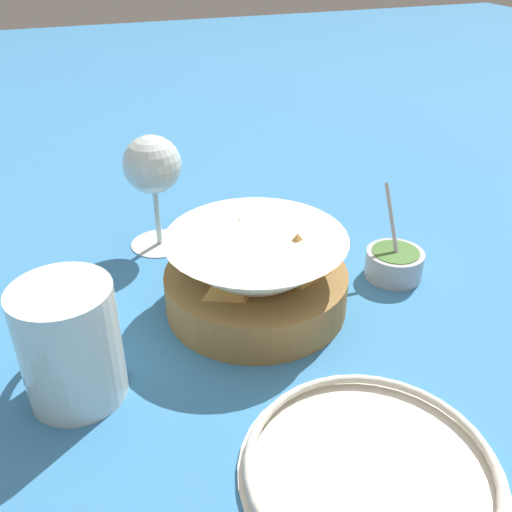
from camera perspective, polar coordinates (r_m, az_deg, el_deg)
The scene contains 6 objects.
ground_plane at distance 0.68m, azimuth -1.94°, elevation -3.70°, with size 4.00×4.00×0.00m, color teal.
food_basket at distance 0.64m, azimuth 0.02°, elevation -2.01°, with size 0.21×0.21×0.10m.
sauce_cup at distance 0.72m, azimuth 13.65°, elevation -0.61°, with size 0.08×0.07×0.11m.
wine_glass at distance 0.75m, azimuth -10.30°, elevation 8.54°, with size 0.08×0.08×0.15m.
beer_mug at distance 0.55m, azimuth -18.04°, elevation -8.58°, with size 0.13×0.09×0.12m.
side_plate at distance 0.50m, azimuth 11.40°, elevation -20.07°, with size 0.21×0.21×0.01m.
Camera 1 is at (-0.53, 0.17, 0.39)m, focal length 40.00 mm.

